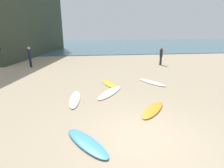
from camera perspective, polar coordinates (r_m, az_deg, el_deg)
ground_plane at (r=5.84m, az=10.31°, el=-16.88°), size 120.00×120.00×0.00m
ocean_water at (r=43.74m, az=-5.56°, el=12.76°), size 120.00×40.00×0.08m
surfboard_0 at (r=10.99m, az=-1.05°, el=0.12°), size 0.98×1.99×0.07m
surfboard_1 at (r=11.53m, az=12.83°, el=0.53°), size 1.51×2.16×0.08m
surfboard_2 at (r=9.45m, az=-0.65°, el=-2.72°), size 1.84×2.37×0.07m
surfboard_3 at (r=8.73m, az=-11.96°, el=-4.77°), size 0.53×2.31×0.09m
surfboard_4 at (r=5.54m, az=-8.20°, el=-18.27°), size 1.53×1.90×0.09m
surfboard_5 at (r=7.66m, az=13.11°, el=-8.04°), size 1.67×1.89×0.09m
beachgoer_near at (r=17.57m, az=-25.14°, el=8.27°), size 0.39×0.39×1.84m
beachgoer_mid at (r=17.72m, az=15.64°, el=8.99°), size 0.40×0.40×1.70m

